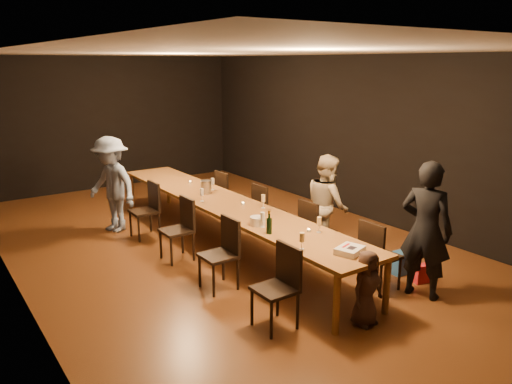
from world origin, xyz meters
TOP-DOWN VIEW (x-y plane):
  - ground at (0.00, 0.00)m, footprint 10.00×10.00m
  - room_shell at (0.00, 0.00)m, footprint 6.04×10.04m
  - table at (0.00, 0.00)m, footprint 0.90×6.00m
  - chair_right_0 at (0.85, -2.40)m, footprint 0.42×0.42m
  - chair_right_1 at (0.85, -1.20)m, footprint 0.42×0.42m
  - chair_right_2 at (0.85, 0.00)m, footprint 0.42×0.42m
  - chair_right_3 at (0.85, 1.20)m, footprint 0.42×0.42m
  - chair_left_0 at (-0.85, -2.40)m, footprint 0.42×0.42m
  - chair_left_1 at (-0.85, -1.20)m, footprint 0.42×0.42m
  - chair_left_2 at (-0.85, 0.00)m, footprint 0.42×0.42m
  - chair_left_3 at (-0.85, 1.20)m, footprint 0.42×0.42m
  - woman_birthday at (1.14, -2.84)m, footprint 0.60×0.73m
  - woman_tan at (1.15, -1.07)m, footprint 0.83×0.92m
  - man_blue at (-1.15, 1.83)m, footprint 0.94×1.21m
  - child at (0.03, -2.93)m, footprint 0.45×0.31m
  - gift_bag_red at (1.46, -2.61)m, footprint 0.24×0.16m
  - gift_bag_blue at (1.46, -2.26)m, footprint 0.27×0.20m
  - birthday_cake at (0.04, -2.63)m, footprint 0.37×0.33m
  - plate_stack at (-0.23, -1.20)m, footprint 0.25×0.25m
  - champagne_bottle at (-0.31, -1.56)m, footprint 0.09×0.09m
  - ice_bucket at (0.06, 0.71)m, footprint 0.18×0.18m
  - wineglass_0 at (-0.33, -2.23)m, footprint 0.06×0.06m
  - wineglass_1 at (0.23, -1.90)m, footprint 0.06×0.06m
  - wineglass_2 at (-0.23, -1.32)m, footprint 0.06×0.06m
  - wineglass_3 at (0.30, -0.60)m, footprint 0.06×0.06m
  - wineglass_4 at (-0.27, 0.26)m, footprint 0.06×0.06m
  - wineglass_5 at (0.23, 0.78)m, footprint 0.06×0.06m
  - tealight_near at (0.15, -1.80)m, footprint 0.05×0.05m
  - tealight_mid at (0.15, -0.28)m, footprint 0.05×0.05m
  - tealight_far at (0.15, 1.44)m, footprint 0.05×0.05m

SIDE VIEW (x-z plane):
  - ground at x=0.00m, z-range 0.00..0.00m
  - gift_bag_red at x=1.46m, z-range 0.00..0.25m
  - gift_bag_blue at x=1.46m, z-range 0.00..0.32m
  - child at x=0.03m, z-range 0.00..0.87m
  - chair_right_0 at x=0.85m, z-range 0.00..0.93m
  - chair_right_1 at x=0.85m, z-range 0.00..0.93m
  - chair_right_2 at x=0.85m, z-range 0.00..0.93m
  - chair_right_3 at x=0.85m, z-range 0.00..0.93m
  - chair_left_0 at x=-0.85m, z-range 0.00..0.93m
  - chair_left_1 at x=-0.85m, z-range 0.00..0.93m
  - chair_left_2 at x=-0.85m, z-range 0.00..0.93m
  - chair_left_3 at x=-0.85m, z-range 0.00..0.93m
  - table at x=0.00m, z-range 0.33..1.08m
  - tealight_near at x=0.15m, z-range 0.75..0.78m
  - tealight_mid at x=0.15m, z-range 0.75..0.78m
  - tealight_far at x=0.15m, z-range 0.75..0.78m
  - woman_tan at x=1.15m, z-range 0.00..1.54m
  - birthday_cake at x=0.04m, z-range 0.75..0.82m
  - plate_stack at x=-0.23m, z-range 0.75..0.86m
  - man_blue at x=-1.15m, z-range 0.00..1.65m
  - ice_bucket at x=0.06m, z-range 0.75..0.95m
  - wineglass_0 at x=-0.33m, z-range 0.75..0.96m
  - wineglass_1 at x=0.23m, z-range 0.75..0.96m
  - wineglass_2 at x=-0.23m, z-range 0.75..0.96m
  - wineglass_3 at x=0.30m, z-range 0.75..0.96m
  - wineglass_4 at x=-0.27m, z-range 0.75..0.96m
  - wineglass_5 at x=0.23m, z-range 0.75..0.96m
  - woman_birthday at x=1.14m, z-range 0.00..1.74m
  - champagne_bottle at x=-0.31m, z-range 0.75..1.05m
  - room_shell at x=0.00m, z-range 0.57..3.59m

